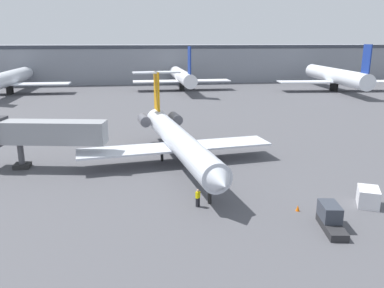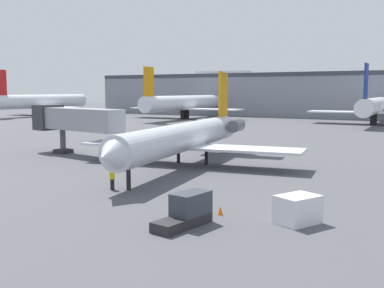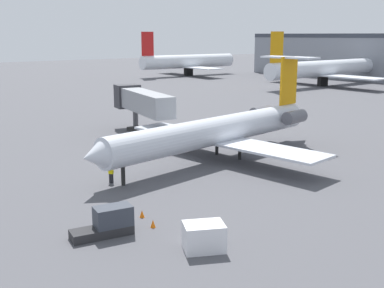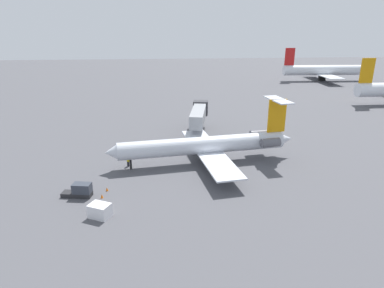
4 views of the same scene
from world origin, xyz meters
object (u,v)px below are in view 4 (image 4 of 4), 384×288
at_px(baggage_tug_lead, 80,191).
at_px(cargo_container_uld, 100,211).
at_px(ground_crew_marshaller, 128,161).
at_px(traffic_cone_near, 107,189).
at_px(parked_airliner_west_end, 322,70).
at_px(traffic_cone_mid, 102,196).
at_px(regional_jet, 208,144).
at_px(jet_bridge, 199,114).

height_order(baggage_tug_lead, cargo_container_uld, baggage_tug_lead).
bearing_deg(ground_crew_marshaller, cargo_container_uld, -7.74).
relative_size(traffic_cone_near, parked_airliner_west_end, 0.02).
bearing_deg(traffic_cone_near, cargo_container_uld, 1.22).
height_order(baggage_tug_lead, parked_airliner_west_end, parked_airliner_west_end).
relative_size(ground_crew_marshaller, parked_airliner_west_end, 0.05).
distance_m(traffic_cone_near, traffic_cone_mid, 2.06).
relative_size(regional_jet, ground_crew_marshaller, 18.98).
height_order(cargo_container_uld, traffic_cone_near, cargo_container_uld).
xyz_separation_m(regional_jet, jet_bridge, (-16.41, 0.40, 1.13)).
height_order(baggage_tug_lead, traffic_cone_near, baggage_tug_lead).
relative_size(cargo_container_uld, parked_airliner_west_end, 0.09).
xyz_separation_m(ground_crew_marshaller, traffic_cone_near, (8.63, -2.24, -0.58)).
xyz_separation_m(cargo_container_uld, traffic_cone_near, (-6.80, -0.14, -0.56)).
distance_m(regional_jet, jet_bridge, 16.45).
xyz_separation_m(cargo_container_uld, parked_airliner_west_end, (-101.08, 76.16, 3.54)).
relative_size(jet_bridge, baggage_tug_lead, 3.52).
distance_m(jet_bridge, baggage_tug_lead, 33.15).
bearing_deg(cargo_container_uld, traffic_cone_near, -178.78).
height_order(jet_bridge, baggage_tug_lead, jet_bridge).
distance_m(jet_bridge, cargo_container_uld, 36.09).
bearing_deg(traffic_cone_near, regional_jet, 120.43).
height_order(regional_jet, parked_airliner_west_end, parked_airliner_west_end).
xyz_separation_m(traffic_cone_mid, parked_airliner_west_end, (-96.30, 76.70, 4.10)).
distance_m(regional_jet, cargo_container_uld, 22.21).
bearing_deg(ground_crew_marshaller, traffic_cone_mid, -13.89).
height_order(traffic_cone_near, traffic_cone_mid, same).
xyz_separation_m(regional_jet, ground_crew_marshaller, (0.46, -13.24, -2.31)).
xyz_separation_m(ground_crew_marshaller, cargo_container_uld, (15.43, -2.10, -0.02)).
height_order(regional_jet, ground_crew_marshaller, regional_jet).
height_order(ground_crew_marshaller, cargo_container_uld, ground_crew_marshaller).
xyz_separation_m(ground_crew_marshaller, traffic_cone_mid, (10.65, -2.63, -0.58)).
bearing_deg(traffic_cone_near, ground_crew_marshaller, 165.45).
relative_size(baggage_tug_lead, parked_airliner_west_end, 0.12).
relative_size(traffic_cone_mid, parked_airliner_west_end, 0.02).
relative_size(baggage_tug_lead, traffic_cone_mid, 7.61).
height_order(ground_crew_marshaller, parked_airliner_west_end, parked_airliner_west_end).
xyz_separation_m(regional_jet, baggage_tug_lead, (10.37, -18.85, -2.33)).
distance_m(baggage_tug_lead, parked_airliner_west_end, 124.46).
relative_size(jet_bridge, ground_crew_marshaller, 8.71).
distance_m(baggage_tug_lead, traffic_cone_near, 3.64).
height_order(regional_jet, traffic_cone_near, regional_jet).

